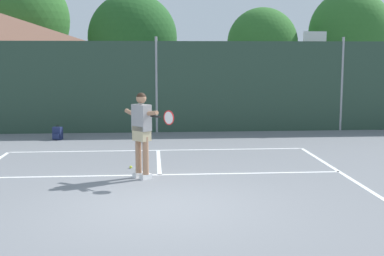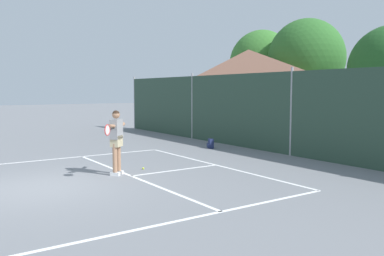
% 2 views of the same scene
% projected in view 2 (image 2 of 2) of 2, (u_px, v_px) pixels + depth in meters
% --- Properties ---
extents(ground_plane, '(120.00, 120.00, 0.00)m').
position_uv_depth(ground_plane, '(41.00, 188.00, 10.11)').
color(ground_plane, slate).
extents(court_markings, '(8.30, 11.10, 0.01)m').
position_uv_depth(court_markings, '(67.00, 184.00, 10.48)').
color(court_markings, white).
rests_on(court_markings, ground).
extents(chainlink_fence, '(26.09, 0.09, 3.27)m').
position_uv_depth(chainlink_fence, '(291.00, 114.00, 15.01)').
color(chainlink_fence, '#284233').
rests_on(chainlink_fence, ground).
extents(clubhouse_building, '(7.47, 5.59, 4.79)m').
position_uv_depth(clubhouse_building, '(248.00, 89.00, 23.92)').
color(clubhouse_building, beige).
rests_on(clubhouse_building, ground).
extents(treeline_backdrop, '(24.91, 4.38, 6.77)m').
position_uv_depth(treeline_backdrop, '(373.00, 61.00, 21.30)').
color(treeline_backdrop, brown).
rests_on(treeline_backdrop, ground).
extents(tennis_player, '(1.06, 1.05, 1.85)m').
position_uv_depth(tennis_player, '(116.00, 137.00, 11.55)').
color(tennis_player, silver).
rests_on(tennis_player, ground).
extents(tennis_ball, '(0.07, 0.07, 0.07)m').
position_uv_depth(tennis_ball, '(143.00, 168.00, 12.45)').
color(tennis_ball, '#CCE033').
rests_on(tennis_ball, ground).
extents(backpack_navy, '(0.32, 0.31, 0.46)m').
position_uv_depth(backpack_navy, '(211.00, 144.00, 16.96)').
color(backpack_navy, navy).
rests_on(backpack_navy, ground).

